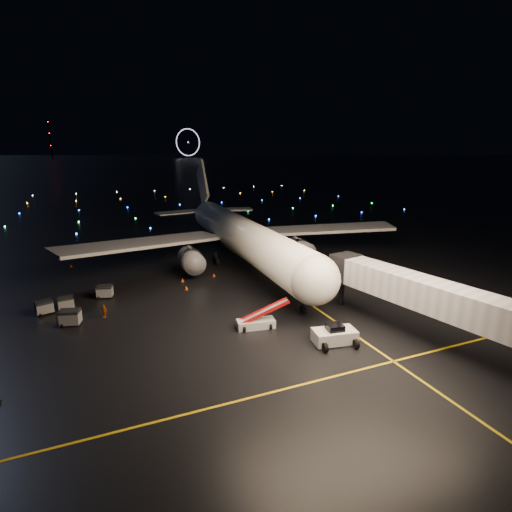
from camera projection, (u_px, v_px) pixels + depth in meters
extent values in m
plane|color=black|center=(102.00, 173.00, 307.66)|extent=(2000.00, 2000.00, 0.00)
cube|color=#D8AF0A|center=(276.00, 281.00, 58.86)|extent=(0.25, 80.00, 0.02)
cube|color=#D8AF0A|center=(216.00, 406.00, 30.26)|extent=(60.00, 0.25, 0.02)
cube|color=silver|center=(334.00, 334.00, 39.88)|extent=(4.56, 2.90, 2.02)
imported|color=orange|center=(104.00, 311.00, 45.95)|extent=(0.92, 0.92, 1.57)
cone|color=#E64A0C|center=(186.00, 288.00, 55.09)|extent=(0.63, 0.63, 0.54)
cone|color=#E64A0C|center=(214.00, 275.00, 60.70)|extent=(0.59, 0.59, 0.51)
cone|color=#E64A0C|center=(182.00, 280.00, 58.34)|extent=(0.64, 0.64, 0.56)
cone|color=#E64A0C|center=(71.00, 265.00, 65.58)|extent=(0.58, 0.58, 0.51)
cylinder|color=black|center=(50.00, 139.00, 667.78)|extent=(1.80, 1.80, 64.00)
cube|color=gray|center=(105.00, 292.00, 52.07)|extent=(2.20, 1.80, 1.63)
cube|color=gray|center=(70.00, 318.00, 43.97)|extent=(2.39, 1.97, 1.76)
cube|color=gray|center=(66.00, 303.00, 48.43)|extent=(1.89, 1.42, 1.51)
cube|color=gray|center=(44.00, 307.00, 46.99)|extent=(2.14, 1.77, 1.57)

